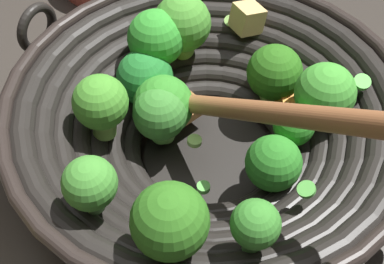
{
  "coord_description": "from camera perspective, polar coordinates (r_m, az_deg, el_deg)",
  "views": [
    {
      "loc": [
        0.29,
        -0.14,
        0.44
      ],
      "look_at": [
        -0.02,
        -0.01,
        0.03
      ],
      "focal_mm": 49.77,
      "sensor_mm": 36.0,
      "label": 1
    }
  ],
  "objects": [
    {
      "name": "ground_plane",
      "position": [
        0.55,
        1.71,
        -2.93
      ],
      "size": [
        4.0,
        4.0,
        0.0
      ],
      "primitive_type": "plane",
      "color": "#332D28"
    },
    {
      "name": "wok",
      "position": [
        0.5,
        1.74,
        1.56
      ],
      "size": [
        0.39,
        0.38,
        0.23
      ],
      "color": "black",
      "rests_on": "ground"
    }
  ]
}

